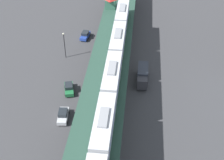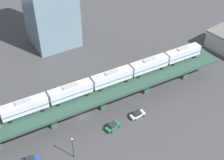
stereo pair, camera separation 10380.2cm
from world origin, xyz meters
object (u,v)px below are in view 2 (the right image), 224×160
subway_train (112,77)px  delivery_truck (72,96)px  street_car_silver (137,114)px  street_car_blue (31,160)px  street_lamp (73,146)px  street_car_green (113,126)px

subway_train → delivery_truck: 13.97m
delivery_truck → street_car_silver: bearing=40.0°
street_car_blue → street_car_silver: 31.04m
subway_train → street_lamp: size_ratio=9.00×
subway_train → street_car_blue: bearing=-71.6°
street_car_green → street_car_silver: 8.25m
subway_train → street_lamp: bearing=-55.0°
street_car_silver → delivery_truck: size_ratio=0.62×
street_car_green → subway_train: bearing=150.7°
street_car_blue → street_car_silver: same height
subway_train → street_car_silver: 12.71m
street_car_blue → street_lamp: size_ratio=0.67×
street_car_blue → street_lamp: street_lamp is taller
delivery_truck → street_lamp: (19.11, -8.34, 2.35)m
street_car_blue → street_car_green: 22.81m
street_car_blue → street_lamp: bearing=69.7°
delivery_truck → street_lamp: 20.98m
subway_train → street_lamp: (12.98, -18.56, -4.94)m
street_car_silver → street_lamp: 21.88m
street_car_green → delivery_truck: (-15.86, -4.77, 0.82)m
street_car_green → delivery_truck: delivery_truck is taller
delivery_truck → street_lamp: size_ratio=1.05×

